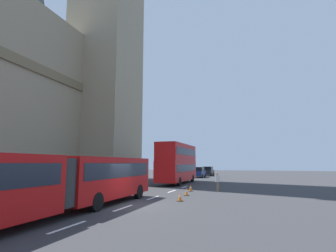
{
  "coord_description": "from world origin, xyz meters",
  "views": [
    {
      "loc": [
        -14.55,
        -7.23,
        2.55
      ],
      "look_at": [
        13.05,
        2.01,
        6.78
      ],
      "focal_mm": 27.34,
      "sensor_mm": 36.0,
      "label": 1
    }
  ],
  "objects_px": {
    "double_decker_bus": "(178,162)",
    "traffic_cone_middle": "(186,192)",
    "sedan_lead": "(199,172)",
    "pedestrian_near_cones": "(217,181)",
    "articulated_bus": "(51,180)",
    "traffic_cone_west": "(180,197)",
    "sedan_trailing": "(208,171)",
    "traffic_cone_east": "(191,188)"
  },
  "relations": [
    {
      "from": "sedan_lead",
      "to": "sedan_trailing",
      "type": "distance_m",
      "value": 6.56
    },
    {
      "from": "articulated_bus",
      "to": "sedan_lead",
      "type": "relative_size",
      "value": 4.08
    },
    {
      "from": "articulated_bus",
      "to": "traffic_cone_east",
      "type": "relative_size",
      "value": 30.92
    },
    {
      "from": "traffic_cone_east",
      "to": "traffic_cone_middle",
      "type": "bearing_deg",
      "value": -172.28
    },
    {
      "from": "sedan_trailing",
      "to": "traffic_cone_west",
      "type": "relative_size",
      "value": 7.59
    },
    {
      "from": "sedan_trailing",
      "to": "traffic_cone_middle",
      "type": "height_order",
      "value": "sedan_trailing"
    },
    {
      "from": "articulated_bus",
      "to": "traffic_cone_west",
      "type": "relative_size",
      "value": 30.92
    },
    {
      "from": "traffic_cone_west",
      "to": "traffic_cone_middle",
      "type": "relative_size",
      "value": 1.0
    },
    {
      "from": "traffic_cone_east",
      "to": "pedestrian_near_cones",
      "type": "height_order",
      "value": "pedestrian_near_cones"
    },
    {
      "from": "sedan_trailing",
      "to": "traffic_cone_middle",
      "type": "relative_size",
      "value": 7.59
    },
    {
      "from": "sedan_lead",
      "to": "traffic_cone_east",
      "type": "relative_size",
      "value": 7.59
    },
    {
      "from": "traffic_cone_east",
      "to": "sedan_lead",
      "type": "bearing_deg",
      "value": 9.75
    },
    {
      "from": "traffic_cone_middle",
      "to": "pedestrian_near_cones",
      "type": "bearing_deg",
      "value": -28.08
    },
    {
      "from": "articulated_bus",
      "to": "traffic_cone_west",
      "type": "height_order",
      "value": "articulated_bus"
    },
    {
      "from": "sedan_lead",
      "to": "traffic_cone_middle",
      "type": "relative_size",
      "value": 7.59
    },
    {
      "from": "double_decker_bus",
      "to": "traffic_cone_middle",
      "type": "relative_size",
      "value": 17.47
    },
    {
      "from": "sedan_lead",
      "to": "traffic_cone_middle",
      "type": "bearing_deg",
      "value": -170.5
    },
    {
      "from": "sedan_trailing",
      "to": "traffic_cone_east",
      "type": "distance_m",
      "value": 29.22
    },
    {
      "from": "traffic_cone_middle",
      "to": "double_decker_bus",
      "type": "bearing_deg",
      "value": 19.76
    },
    {
      "from": "double_decker_bus",
      "to": "sedan_lead",
      "type": "bearing_deg",
      "value": 1.09
    },
    {
      "from": "articulated_bus",
      "to": "double_decker_bus",
      "type": "relative_size",
      "value": 1.77
    },
    {
      "from": "articulated_bus",
      "to": "double_decker_bus",
      "type": "bearing_deg",
      "value": 0.01
    },
    {
      "from": "traffic_cone_west",
      "to": "traffic_cone_east",
      "type": "height_order",
      "value": "same"
    },
    {
      "from": "sedan_lead",
      "to": "traffic_cone_west",
      "type": "height_order",
      "value": "sedan_lead"
    },
    {
      "from": "traffic_cone_west",
      "to": "traffic_cone_east",
      "type": "bearing_deg",
      "value": 6.97
    },
    {
      "from": "articulated_bus",
      "to": "pedestrian_near_cones",
      "type": "xyz_separation_m",
      "value": [
        13.85,
        -5.97,
        -0.83
      ]
    },
    {
      "from": "double_decker_bus",
      "to": "traffic_cone_west",
      "type": "height_order",
      "value": "double_decker_bus"
    },
    {
      "from": "traffic_cone_middle",
      "to": "traffic_cone_east",
      "type": "height_order",
      "value": "same"
    },
    {
      "from": "traffic_cone_middle",
      "to": "traffic_cone_east",
      "type": "xyz_separation_m",
      "value": [
        3.15,
        0.43,
        0.0
      ]
    },
    {
      "from": "articulated_bus",
      "to": "traffic_cone_west",
      "type": "xyz_separation_m",
      "value": [
        7.11,
        -4.35,
        -1.46
      ]
    },
    {
      "from": "double_decker_bus",
      "to": "traffic_cone_east",
      "type": "bearing_deg",
      "value": -155.92
    },
    {
      "from": "sedan_lead",
      "to": "articulated_bus",
      "type": "bearing_deg",
      "value": -179.56
    },
    {
      "from": "traffic_cone_east",
      "to": "articulated_bus",
      "type": "bearing_deg",
      "value": 164.95
    },
    {
      "from": "double_decker_bus",
      "to": "pedestrian_near_cones",
      "type": "distance_m",
      "value": 9.77
    },
    {
      "from": "sedan_trailing",
      "to": "traffic_cone_east",
      "type": "relative_size",
      "value": 7.59
    },
    {
      "from": "pedestrian_near_cones",
      "to": "traffic_cone_west",
      "type": "bearing_deg",
      "value": 166.49
    },
    {
      "from": "sedan_lead",
      "to": "traffic_cone_west",
      "type": "bearing_deg",
      "value": -170.85
    },
    {
      "from": "articulated_bus",
      "to": "sedan_lead",
      "type": "height_order",
      "value": "articulated_bus"
    },
    {
      "from": "pedestrian_near_cones",
      "to": "articulated_bus",
      "type": "bearing_deg",
      "value": 156.69
    },
    {
      "from": "articulated_bus",
      "to": "traffic_cone_middle",
      "type": "height_order",
      "value": "articulated_bus"
    },
    {
      "from": "articulated_bus",
      "to": "traffic_cone_west",
      "type": "distance_m",
      "value": 8.47
    },
    {
      "from": "double_decker_bus",
      "to": "sedan_lead",
      "type": "relative_size",
      "value": 2.3
    }
  ]
}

